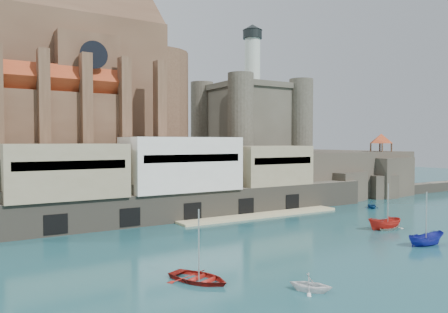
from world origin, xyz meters
TOP-DOWN VIEW (x-y plane):
  - ground at (0.00, 0.00)m, footprint 300.00×300.00m
  - promontory at (-0.19, 39.37)m, footprint 100.00×36.00m
  - quay at (-10.19, 23.07)m, footprint 70.00×12.00m
  - church at (-24.13, 41.85)m, footprint 47.00×25.93m
  - castle_keep at (16.08, 41.08)m, footprint 21.20×21.20m
  - rock_outcrop at (42.00, 25.84)m, footprint 14.50×10.50m
  - pavilion at (42.00, 26.00)m, footprint 6.40×6.40m
  - boat_0 at (-22.89, -6.23)m, footprint 4.37×2.79m
  - boat_1 at (-16.31, -13.35)m, footprint 3.52×3.22m
  - boat_2 at (6.30, -8.80)m, footprint 2.25×2.21m
  - boat_5 at (10.00, -0.07)m, footprint 2.43×2.39m
  - boat_6 at (10.86, 0.06)m, footprint 2.00×3.77m
  - boat_7 at (24.44, 14.00)m, footprint 3.27×2.89m

SIDE VIEW (x-z plane):
  - ground at x=0.00m, z-range 0.00..0.00m
  - boat_0 at x=-22.89m, z-range -2.96..2.96m
  - boat_1 at x=-16.31m, z-range -1.74..1.74m
  - boat_2 at x=6.30m, z-range -2.53..2.53m
  - boat_5 at x=10.00m, z-range -2.70..2.70m
  - boat_6 at x=10.86m, z-range -2.54..2.54m
  - boat_7 at x=24.44m, z-range -1.62..1.62m
  - rock_outcrop at x=42.00m, z-range -0.33..8.37m
  - promontory at x=-0.19m, z-range -0.08..9.92m
  - quay at x=-10.19m, z-range -0.46..12.59m
  - pavilion at x=42.00m, z-range 10.03..15.43m
  - castle_keep at x=16.08m, z-range 3.66..32.96m
  - church at x=-24.13m, z-range 6.88..37.38m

